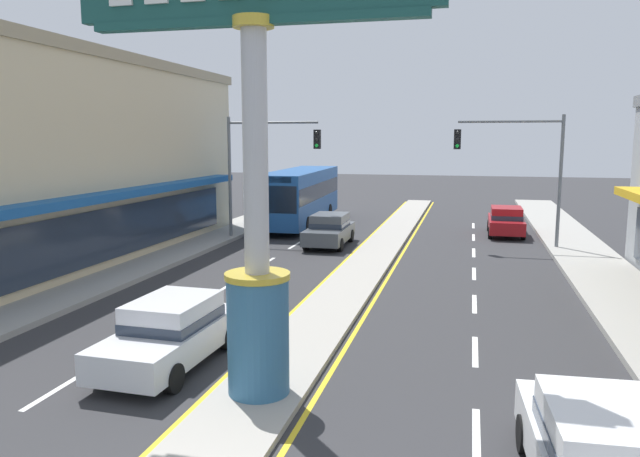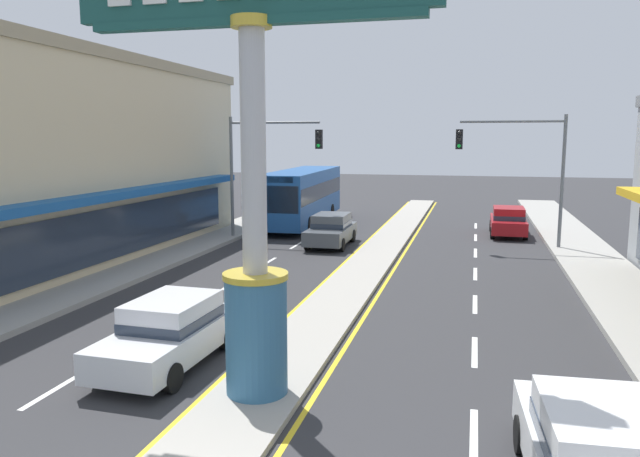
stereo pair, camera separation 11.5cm
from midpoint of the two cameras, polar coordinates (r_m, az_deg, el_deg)
name	(u,v)px [view 1 (the left image)]	position (r m, az deg, el deg)	size (l,w,h in m)	color
median_strip	(366,266)	(24.36, 4.18, -3.56)	(1.82, 52.00, 0.14)	#A39E93
sidewalk_left	(139,265)	(25.57, -16.73, -3.28)	(2.78, 60.00, 0.18)	#9E9B93
sidewalk_right	(619,291)	(22.61, 26.17, -5.33)	(2.78, 60.00, 0.18)	#9E9B93
lane_markings	(360,275)	(23.07, 3.60, -4.41)	(8.56, 52.00, 0.01)	silver
district_sign	(256,178)	(11.58, -6.34, 4.77)	(6.97, 1.28, 8.64)	#33668C
traffic_light_left_side	(262,156)	(30.46, -5.57, 6.76)	(4.86, 0.46, 6.20)	slate
traffic_light_right_side	(521,158)	(29.42, 18.23, 6.32)	(4.86, 0.46, 6.20)	slate
sedan_near_right_lane	(506,221)	(33.72, 16.98, 0.70)	(1.86, 4.31, 1.53)	maroon
bus_far_right_lane	(300,194)	(36.16, -1.95, 3.30)	(2.96, 11.29, 3.26)	#1E5199
sedan_mid_left_lane	(329,229)	(29.19, 0.78, -0.09)	(1.87, 4.32, 1.53)	#4C5156
sedan_far_left_oncoming	(171,331)	(14.45, -14.03, -9.36)	(1.95, 4.36, 1.53)	silver
sedan_kerb_right	(602,454)	(9.82, 24.62, -18.74)	(2.02, 4.39, 1.53)	white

